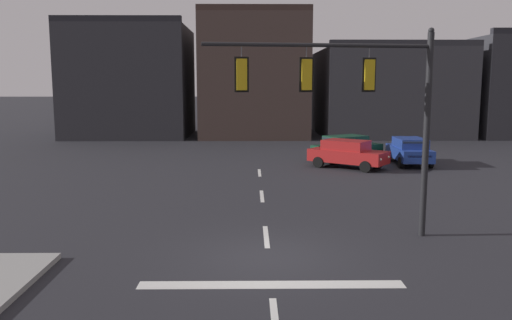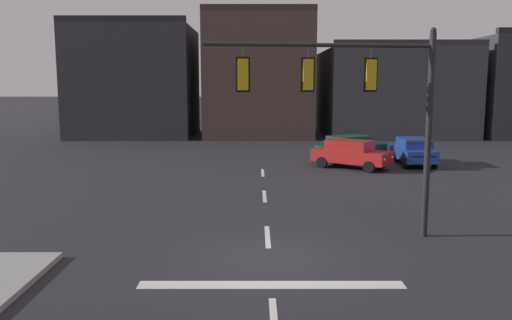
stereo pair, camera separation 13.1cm
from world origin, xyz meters
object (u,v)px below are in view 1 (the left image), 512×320
Objects in this scene: signal_mast_near_side at (356,94)px; car_lot_middle at (347,148)px; car_lot_nearside at (409,150)px; car_lot_farside at (347,153)px.

signal_mast_near_side is 17.16m from car_lot_middle.
signal_mast_near_side reaches higher than car_lot_middle.
signal_mast_near_side reaches higher than car_lot_nearside.
signal_mast_near_side is 14.47m from car_lot_farside.
car_lot_middle is 1.02× the size of car_lot_farside.
car_lot_nearside is (6.36, 15.08, -3.62)m from signal_mast_near_side.
car_lot_middle is 2.77m from car_lot_farside.
signal_mast_near_side is 1.48× the size of car_lot_middle.
car_lot_middle is (2.86, 16.53, -3.62)m from signal_mast_near_side.
car_lot_nearside is at bearing 17.87° from car_lot_farside.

